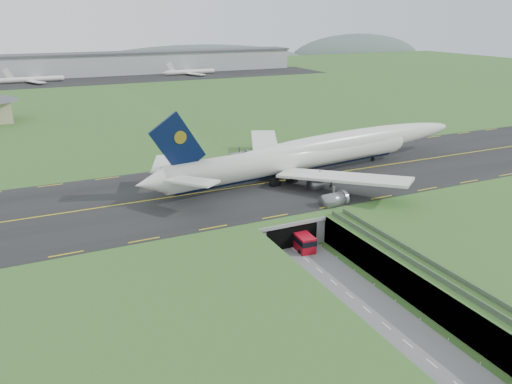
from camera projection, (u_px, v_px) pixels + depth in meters
name	position (u px, v px, depth m)	size (l,w,h in m)	color
ground	(311.00, 265.00, 98.48)	(900.00, 900.00, 0.00)	#385D25
airfield_deck	(312.00, 251.00, 97.48)	(800.00, 800.00, 6.00)	gray
trench_road	(332.00, 282.00, 92.04)	(12.00, 75.00, 0.20)	slate
taxiway	(244.00, 186.00, 124.64)	(800.00, 44.00, 0.18)	black
tunnel_portal	(273.00, 219.00, 111.65)	(17.00, 22.30, 6.00)	gray
guideway	(426.00, 272.00, 84.73)	(3.00, 53.00, 7.05)	#A8A8A3
jumbo_jet	(316.00, 153.00, 133.26)	(102.78, 64.22, 21.40)	white
shuttle_tram	(301.00, 239.00, 105.03)	(3.79, 8.79, 3.48)	#AB0B1A
cargo_terminal	(92.00, 64.00, 349.59)	(320.00, 67.00, 15.60)	#B2B2B2
distant_hills	(143.00, 69.00, 492.80)	(700.00, 91.00, 60.00)	#51625A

